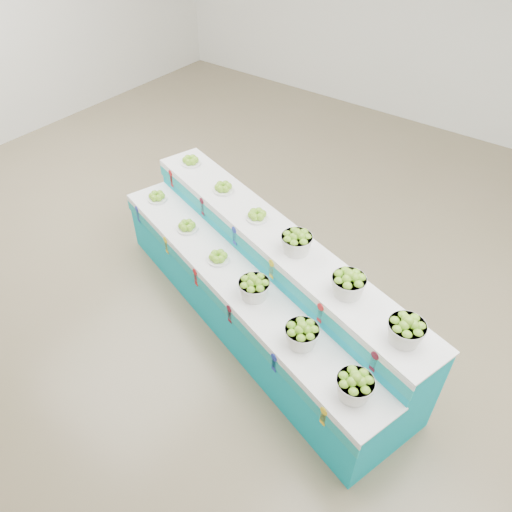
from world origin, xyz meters
name	(u,v)px	position (x,y,z in m)	size (l,w,h in m)	color
ground	(235,274)	(0.00, 0.00, 0.00)	(10.00, 10.00, 0.00)	#76694B
display_stand	(256,283)	(0.60, -0.39, 0.51)	(3.78, 0.98, 1.02)	#08A1B8
plate_lower_left	(157,196)	(-0.98, -0.14, 0.77)	(0.22, 0.22, 0.10)	white
plate_lower_mid	(187,226)	(-0.33, -0.34, 0.77)	(0.22, 0.22, 0.10)	white
plate_lower_right	(218,256)	(0.24, -0.52, 0.77)	(0.22, 0.22, 0.10)	white
basket_lower_left	(254,287)	(0.81, -0.70, 0.83)	(0.28, 0.28, 0.22)	silver
basket_lower_mid	(302,334)	(1.44, -0.89, 0.83)	(0.28, 0.28, 0.22)	silver
basket_lower_right	(355,386)	(2.02, -1.07, 0.83)	(0.28, 0.28, 0.22)	silver
plate_upper_left	(190,160)	(-0.85, 0.30, 1.07)	(0.22, 0.22, 0.10)	white
plate_upper_mid	(223,187)	(-0.20, 0.10, 1.07)	(0.22, 0.22, 0.10)	white
plate_upper_right	(257,215)	(0.38, -0.08, 1.07)	(0.22, 0.22, 0.10)	white
basket_upper_left	(297,242)	(0.95, -0.25, 1.13)	(0.28, 0.28, 0.22)	silver
basket_upper_mid	(349,283)	(1.58, -0.45, 1.13)	(0.28, 0.28, 0.22)	silver
basket_upper_right	(406,330)	(2.16, -0.63, 1.13)	(0.28, 0.28, 0.22)	silver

